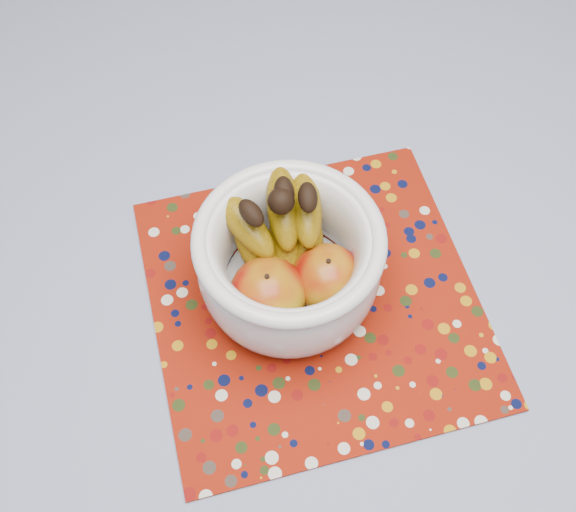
{
  "coord_description": "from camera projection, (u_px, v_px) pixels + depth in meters",
  "views": [
    {
      "loc": [
        -0.12,
        -0.33,
        1.44
      ],
      "look_at": [
        -0.04,
        0.02,
        0.83
      ],
      "focal_mm": 42.0,
      "sensor_mm": 36.0,
      "label": 1
    }
  ],
  "objects": [
    {
      "name": "tablecloth",
      "position": [
        324.0,
        300.0,
        0.77
      ],
      "size": [
        1.32,
        1.32,
        0.01
      ],
      "primitive_type": "cube",
      "color": "slate",
      "rests_on": "table"
    },
    {
      "name": "placemat",
      "position": [
        314.0,
        300.0,
        0.76
      ],
      "size": [
        0.37,
        0.37,
        0.0
      ],
      "primitive_type": "cube",
      "rotation": [
        0.0,
        0.0,
        0.03
      ],
      "color": "maroon",
      "rests_on": "tablecloth"
    },
    {
      "name": "fruit_bowl",
      "position": [
        287.0,
        255.0,
        0.71
      ],
      "size": [
        0.2,
        0.2,
        0.15
      ],
      "color": "white",
      "rests_on": "placemat"
    },
    {
      "name": "table",
      "position": [
        321.0,
        329.0,
        0.84
      ],
      "size": [
        1.2,
        1.2,
        0.75
      ],
      "color": "brown",
      "rests_on": "ground"
    }
  ]
}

